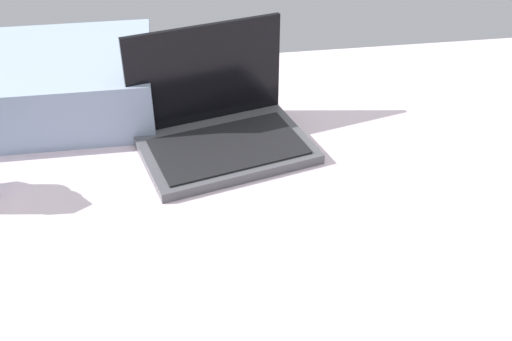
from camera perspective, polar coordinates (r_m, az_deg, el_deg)
The scene contains 3 objects.
bed_mattress at distance 112.45cm, azimuth 4.75°, elevation -8.49°, with size 180.00×140.00×18.00cm, color silver.
laptop at distance 124.25cm, azimuth -3.40°, elevation 4.15°, with size 37.62×30.37×23.00cm.
pillow at distance 144.14cm, azimuth -20.09°, elevation 7.57°, with size 52.00×36.00×13.00cm, color #8C9EB7.
Camera 1 is at (-21.31, -78.44, 86.70)cm, focal length 42.83 mm.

